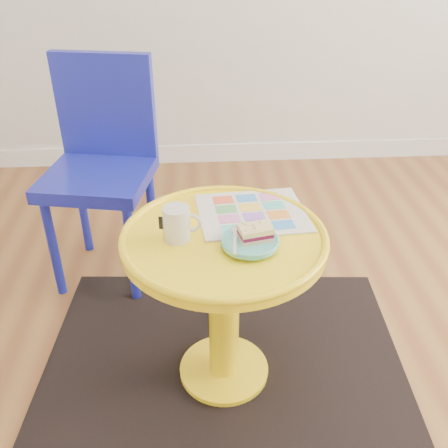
{
  "coord_description": "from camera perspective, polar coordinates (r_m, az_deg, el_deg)",
  "views": [
    {
      "loc": [
        -0.55,
        -1.09,
        1.4
      ],
      "look_at": [
        -0.46,
        0.16,
        0.63
      ],
      "focal_mm": 40.0,
      "sensor_mm": 36.0,
      "label": 1
    }
  ],
  "objects": [
    {
      "name": "cake_slice",
      "position": [
        1.42,
        3.61,
        -1.0
      ],
      "size": [
        0.1,
        0.08,
        0.04
      ],
      "rotation": [
        0.0,
        0.0,
        0.23
      ],
      "color": "#D3BC8C",
      "rests_on": "plate"
    },
    {
      "name": "fork",
      "position": [
        1.43,
        1.26,
        -1.7
      ],
      "size": [
        0.03,
        0.14,
        0.0
      ],
      "rotation": [
        0.0,
        0.0,
        -0.09
      ],
      "color": "silver",
      "rests_on": "plate"
    },
    {
      "name": "chair",
      "position": [
        2.17,
        -13.77,
        7.46
      ],
      "size": [
        0.49,
        0.49,
        0.94
      ],
      "rotation": [
        0.0,
        0.0,
        -0.19
      ],
      "color": "#181FA0",
      "rests_on": "ground"
    },
    {
      "name": "newspaper",
      "position": [
        1.6,
        3.23,
        1.29
      ],
      "size": [
        0.36,
        0.32,
        0.01
      ],
      "primitive_type": "cube",
      "rotation": [
        0.0,
        0.0,
        0.09
      ],
      "color": "silver",
      "rests_on": "side_table"
    },
    {
      "name": "rug",
      "position": [
        1.87,
        0.0,
        -16.49
      ],
      "size": [
        1.37,
        1.19,
        0.01
      ],
      "primitive_type": "cube",
      "rotation": [
        0.0,
        0.0,
        -0.07
      ],
      "color": "black",
      "rests_on": "ground"
    },
    {
      "name": "plate",
      "position": [
        1.43,
        3.0,
        -2.05
      ],
      "size": [
        0.17,
        0.17,
        0.02
      ],
      "color": "#54B2A9",
      "rests_on": "newspaper"
    },
    {
      "name": "side_table",
      "position": [
        1.59,
        -0.0,
        -6.33
      ],
      "size": [
        0.62,
        0.62,
        0.59
      ],
      "color": "yellow",
      "rests_on": "ground"
    },
    {
      "name": "mug",
      "position": [
        1.45,
        -5.33,
        0.15
      ],
      "size": [
        0.11,
        0.08,
        0.1
      ],
      "rotation": [
        0.0,
        0.0,
        -0.15
      ],
      "color": "silver",
      "rests_on": "side_table"
    },
    {
      "name": "room_walls",
      "position": [
        2.51,
        -13.45,
        -1.5
      ],
      "size": [
        4.0,
        4.0,
        4.0
      ],
      "color": "silver",
      "rests_on": "ground"
    },
    {
      "name": "floor",
      "position": [
        1.85,
        15.69,
        -19.02
      ],
      "size": [
        4.0,
        4.0,
        0.0
      ],
      "primitive_type": "plane",
      "color": "brown",
      "rests_on": "ground"
    }
  ]
}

